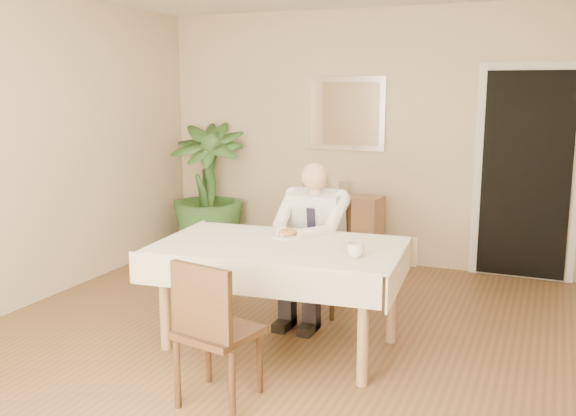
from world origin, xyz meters
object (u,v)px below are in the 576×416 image
at_px(dining_table, 280,256).
at_px(chair_far, 322,248).
at_px(coffee_mug, 355,250).
at_px(sideboard, 338,228).
at_px(potted_palm, 208,189).
at_px(seated_man, 310,234).
at_px(chair_near, 212,326).

height_order(dining_table, chair_far, chair_far).
distance_m(dining_table, chair_far, 0.90).
relative_size(coffee_mug, sideboard, 0.13).
bearing_deg(potted_palm, chair_far, -34.01).
height_order(sideboard, potted_palm, potted_palm).
height_order(seated_man, sideboard, seated_man).
relative_size(dining_table, sideboard, 1.98).
height_order(seated_man, coffee_mug, seated_man).
height_order(dining_table, potted_palm, potted_palm).
bearing_deg(seated_man, coffee_mug, -50.72).
bearing_deg(chair_far, sideboard, 110.49).
distance_m(chair_far, sideboard, 1.43).
bearing_deg(potted_palm, dining_table, -49.64).
xyz_separation_m(dining_table, chair_far, (-0.00, 0.88, -0.15)).
relative_size(chair_near, potted_palm, 0.62).
height_order(chair_far, potted_palm, potted_palm).
distance_m(dining_table, coffee_mug, 0.62).
distance_m(chair_far, potted_palm, 2.13).
xyz_separation_m(chair_far, chair_near, (-0.01, -1.84, -0.02)).
distance_m(chair_near, coffee_mug, 1.07).
height_order(chair_near, sideboard, chair_near).
bearing_deg(potted_palm, seated_man, -40.01).
distance_m(seated_man, coffee_mug, 0.94).
height_order(coffee_mug, sideboard, coffee_mug).
bearing_deg(dining_table, seated_man, 85.26).
bearing_deg(sideboard, coffee_mug, -64.23).
distance_m(seated_man, potted_palm, 2.29).
relative_size(dining_table, chair_far, 1.97).
bearing_deg(chair_far, coffee_mug, -52.07).
bearing_deg(seated_man, chair_far, 90.00).
bearing_deg(chair_near, coffee_mug, 65.63).
bearing_deg(chair_near, chair_far, 101.11).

